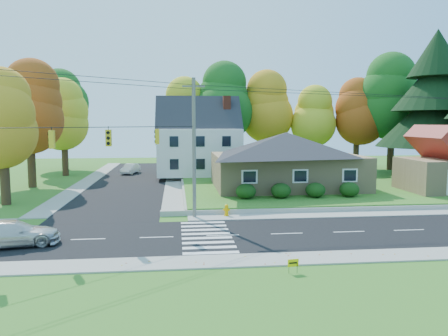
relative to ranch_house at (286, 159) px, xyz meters
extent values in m
plane|color=#3D7923|center=(-8.00, -16.00, -3.27)|extent=(120.00, 120.00, 0.00)
cube|color=black|center=(-8.00, -16.00, -3.26)|extent=(90.00, 8.00, 0.02)
cube|color=black|center=(-16.00, 10.00, -3.25)|extent=(8.00, 44.00, 0.02)
cube|color=#9C9A90|center=(-8.00, -11.00, -3.23)|extent=(90.00, 2.00, 0.08)
cube|color=#9C9A90|center=(-8.00, -21.00, -3.23)|extent=(90.00, 2.00, 0.08)
cube|color=#3D7923|center=(5.00, 5.00, -3.02)|extent=(30.00, 30.00, 0.50)
cube|color=tan|center=(0.00, 0.00, -1.17)|extent=(14.00, 10.00, 3.20)
pyramid|color=#26262B|center=(0.00, 0.00, 1.53)|extent=(14.60, 10.60, 2.20)
cube|color=silver|center=(-8.00, 12.00, 0.03)|extent=(10.00, 8.00, 5.60)
pyramid|color=#26262B|center=(-8.00, 12.00, 4.03)|extent=(10.40, 8.40, 2.40)
cube|color=brown|center=(-4.50, 12.00, 2.03)|extent=(0.90, 0.90, 9.60)
cube|color=tan|center=(14.00, -4.00, -1.27)|extent=(7.00, 6.00, 3.00)
pyramid|color=maroon|center=(14.00, -4.00, 1.03)|extent=(7.30, 6.30, 1.60)
ellipsoid|color=#163A10|center=(-5.00, -6.20, -2.13)|extent=(1.70, 1.70, 1.27)
ellipsoid|color=#163A10|center=(-2.00, -6.20, -2.13)|extent=(1.70, 1.70, 1.27)
ellipsoid|color=#163A10|center=(1.00, -6.20, -2.13)|extent=(1.70, 1.70, 1.27)
ellipsoid|color=#163A10|center=(4.00, -6.20, -2.13)|extent=(1.70, 1.70, 1.27)
cylinder|color=#666059|center=(-9.50, -10.80, 1.73)|extent=(0.26, 0.26, 10.00)
cube|color=#666059|center=(-9.50, -10.80, 6.13)|extent=(1.60, 0.12, 0.12)
cube|color=gold|center=(-17.50, -17.20, 2.68)|extent=(0.26, 0.34, 1.00)
cube|color=gold|center=(-14.80, -15.05, 2.68)|extent=(0.34, 0.26, 1.00)
cube|color=gold|center=(-12.00, -12.80, 2.68)|extent=(0.26, 0.34, 1.00)
cylinder|color=black|center=(-16.00, -16.00, 3.33)|extent=(13.02, 10.43, 0.04)
cylinder|color=#3F2A19|center=(-10.00, 18.00, -0.07)|extent=(0.80, 0.80, 5.40)
sphere|color=gold|center=(-10.00, 18.00, 3.83)|extent=(6.72, 6.72, 6.72)
sphere|color=gold|center=(-10.00, 18.00, 5.51)|extent=(5.91, 5.91, 5.91)
sphere|color=gold|center=(-10.00, 18.00, 7.19)|extent=(5.11, 5.11, 5.11)
cylinder|color=#3F2A19|center=(-4.00, 17.00, 0.38)|extent=(0.86, 0.86, 6.30)
sphere|color=#1C5C1C|center=(-4.00, 17.00, 4.93)|extent=(7.84, 7.84, 7.84)
sphere|color=#1C5C1C|center=(-4.00, 17.00, 6.89)|extent=(6.90, 6.90, 6.90)
sphere|color=#1C5C1C|center=(-4.00, 17.00, 8.85)|extent=(5.96, 5.96, 5.96)
cylinder|color=#3F2A19|center=(2.00, 18.00, 0.16)|extent=(0.83, 0.83, 5.85)
sphere|color=orange|center=(2.00, 18.00, 4.38)|extent=(7.28, 7.28, 7.28)
sphere|color=orange|center=(2.00, 18.00, 6.20)|extent=(6.41, 6.41, 6.41)
sphere|color=orange|center=(2.00, 18.00, 8.02)|extent=(5.53, 5.53, 5.53)
cylinder|color=#3F2A19|center=(8.00, 17.00, -0.29)|extent=(0.77, 0.77, 4.95)
sphere|color=gold|center=(8.00, 17.00, 3.28)|extent=(6.16, 6.16, 6.16)
sphere|color=gold|center=(8.00, 17.00, 4.82)|extent=(5.42, 5.42, 5.42)
sphere|color=gold|center=(8.00, 17.00, 6.36)|extent=(4.68, 4.68, 4.68)
cylinder|color=#3F2A19|center=(14.00, 16.00, -0.07)|extent=(0.80, 0.80, 5.40)
sphere|color=#A24614|center=(14.00, 16.00, 3.83)|extent=(6.72, 6.72, 6.72)
sphere|color=#A24614|center=(14.00, 16.00, 5.51)|extent=(5.91, 5.91, 5.91)
sphere|color=#A24614|center=(14.00, 16.00, 7.19)|extent=(5.11, 5.11, 5.11)
cylinder|color=#3F2A19|center=(18.00, 14.00, 0.61)|extent=(0.89, 0.89, 6.75)
sphere|color=#1C5C1C|center=(18.00, 14.00, 5.48)|extent=(8.40, 8.40, 8.40)
sphere|color=#1C5C1C|center=(18.00, 14.00, 7.58)|extent=(7.39, 7.39, 7.39)
sphere|color=#1C5C1C|center=(18.00, 14.00, 9.68)|extent=(6.38, 6.38, 6.38)
cylinder|color=#3F2A19|center=(19.00, 6.00, -1.33)|extent=(0.40, 0.40, 2.88)
cone|color=black|center=(19.00, 6.00, 4.11)|extent=(12.80, 12.80, 6.72)
cone|color=black|center=(19.00, 6.00, 7.95)|extent=(9.60, 9.60, 6.08)
cone|color=black|center=(19.00, 6.00, 11.47)|extent=(6.40, 6.40, 5.44)
cylinder|color=#3F2A19|center=(-25.00, -4.00, -0.79)|extent=(0.77, 0.77, 4.95)
sphere|color=orange|center=(-25.00, -4.00, 2.78)|extent=(6.16, 6.16, 6.16)
sphere|color=orange|center=(-25.00, -4.00, 4.32)|extent=(5.42, 5.42, 5.42)
sphere|color=orange|center=(-25.00, -4.00, 5.86)|extent=(4.68, 4.68, 4.68)
cylinder|color=#3F2A19|center=(-26.00, 6.00, -0.34)|extent=(0.83, 0.83, 5.85)
sphere|color=#A24614|center=(-26.00, 6.00, 3.88)|extent=(7.28, 7.28, 7.28)
sphere|color=#A24614|center=(-26.00, 6.00, 5.70)|extent=(6.41, 6.41, 6.41)
sphere|color=#A24614|center=(-26.00, 6.00, 7.52)|extent=(5.53, 5.53, 5.53)
cylinder|color=#3F2A19|center=(-25.00, 16.00, -0.57)|extent=(0.80, 0.80, 5.40)
sphere|color=gold|center=(-25.00, 16.00, 3.33)|extent=(6.72, 6.72, 6.72)
sphere|color=gold|center=(-25.00, 16.00, 5.01)|extent=(5.91, 5.91, 5.91)
sphere|color=gold|center=(-25.00, 16.00, 6.69)|extent=(5.11, 5.11, 5.11)
cylinder|color=#3F2A19|center=(-27.00, 24.00, -0.12)|extent=(0.86, 0.86, 6.30)
sphere|color=#1C5C1C|center=(-27.00, 24.00, 4.43)|extent=(7.84, 7.84, 7.84)
sphere|color=#1C5C1C|center=(-27.00, 24.00, 6.39)|extent=(6.90, 6.90, 6.90)
sphere|color=#1C5C1C|center=(-27.00, 24.00, 8.35)|extent=(5.96, 5.96, 5.96)
imported|color=silver|center=(-19.90, -17.02, -2.51)|extent=(5.37, 3.09, 1.46)
imported|color=silver|center=(-16.87, 17.08, -2.59)|extent=(2.37, 4.22, 1.32)
cylinder|color=#E69C00|center=(-7.15, -10.65, -3.21)|extent=(0.41, 0.41, 0.11)
cylinder|color=#E69C00|center=(-7.15, -10.65, -2.87)|extent=(0.27, 0.27, 0.62)
sphere|color=#E69C00|center=(-7.15, -10.65, -2.50)|extent=(0.29, 0.29, 0.29)
cylinder|color=#E69C00|center=(-7.15, -10.65, -2.76)|extent=(0.52, 0.33, 0.14)
cylinder|color=black|center=(-5.70, -22.94, -3.05)|extent=(0.02, 0.02, 0.44)
cylinder|color=black|center=(-5.31, -22.94, -3.05)|extent=(0.02, 0.02, 0.44)
cube|color=yellow|center=(-5.50, -22.94, -2.78)|extent=(0.52, 0.11, 0.35)
camera|label=1|loc=(-10.78, -41.87, 3.64)|focal=35.00mm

